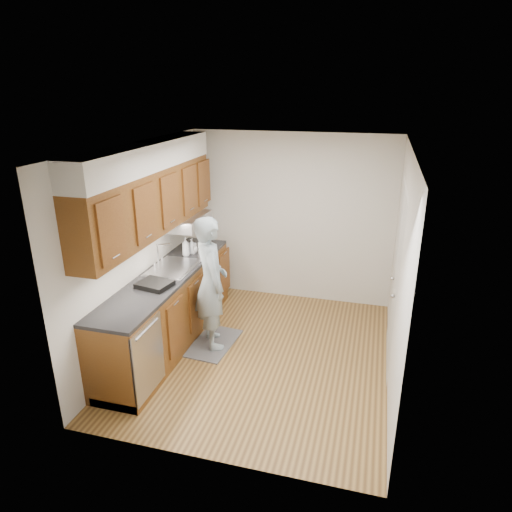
{
  "coord_description": "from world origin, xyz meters",
  "views": [
    {
      "loc": [
        1.21,
        -4.66,
        3.09
      ],
      "look_at": [
        -0.13,
        0.25,
        1.19
      ],
      "focal_mm": 32.0,
      "sensor_mm": 36.0,
      "label": 1
    }
  ],
  "objects_px": {
    "steel_can": "(201,255)",
    "soap_bottle_b": "(192,246)",
    "person": "(211,274)",
    "soda_can": "(201,254)",
    "dish_rack": "(155,284)",
    "soap_bottle_a": "(186,247)",
    "soap_bottle_c": "(193,247)"
  },
  "relations": [
    {
      "from": "soda_can",
      "to": "steel_can",
      "type": "relative_size",
      "value": 0.84
    },
    {
      "from": "soap_bottle_a",
      "to": "soap_bottle_b",
      "type": "distance_m",
      "value": 0.13
    },
    {
      "from": "soap_bottle_a",
      "to": "soda_can",
      "type": "bearing_deg",
      "value": -8.87
    },
    {
      "from": "person",
      "to": "soap_bottle_c",
      "type": "bearing_deg",
      "value": 2.26
    },
    {
      "from": "soap_bottle_b",
      "to": "steel_can",
      "type": "height_order",
      "value": "soap_bottle_b"
    },
    {
      "from": "steel_can",
      "to": "soap_bottle_a",
      "type": "bearing_deg",
      "value": 164.61
    },
    {
      "from": "soap_bottle_c",
      "to": "dish_rack",
      "type": "xyz_separation_m",
      "value": [
        0.01,
        -1.17,
        -0.05
      ]
    },
    {
      "from": "soap_bottle_a",
      "to": "soap_bottle_c",
      "type": "xyz_separation_m",
      "value": [
        0.05,
        0.14,
        -0.05
      ]
    },
    {
      "from": "soap_bottle_a",
      "to": "soap_bottle_c",
      "type": "bearing_deg",
      "value": 69.05
    },
    {
      "from": "soap_bottle_a",
      "to": "dish_rack",
      "type": "xyz_separation_m",
      "value": [
        0.06,
        -1.03,
        -0.1
      ]
    },
    {
      "from": "soda_can",
      "to": "dish_rack",
      "type": "height_order",
      "value": "soda_can"
    },
    {
      "from": "soap_bottle_c",
      "to": "steel_can",
      "type": "xyz_separation_m",
      "value": [
        0.19,
        -0.2,
        -0.01
      ]
    },
    {
      "from": "soap_bottle_c",
      "to": "dish_rack",
      "type": "bearing_deg",
      "value": -89.58
    },
    {
      "from": "person",
      "to": "dish_rack",
      "type": "xyz_separation_m",
      "value": [
        -0.51,
        -0.46,
        0.01
      ]
    },
    {
      "from": "soap_bottle_b",
      "to": "soda_can",
      "type": "xyz_separation_m",
      "value": [
        0.2,
        -0.16,
        -0.05
      ]
    },
    {
      "from": "soap_bottle_b",
      "to": "soda_can",
      "type": "distance_m",
      "value": 0.26
    },
    {
      "from": "soap_bottle_a",
      "to": "soda_can",
      "type": "distance_m",
      "value": 0.25
    },
    {
      "from": "person",
      "to": "soda_can",
      "type": "distance_m",
      "value": 0.63
    },
    {
      "from": "soap_bottle_a",
      "to": "dish_rack",
      "type": "relative_size",
      "value": 0.72
    },
    {
      "from": "steel_can",
      "to": "dish_rack",
      "type": "xyz_separation_m",
      "value": [
        -0.18,
        -0.97,
        -0.04
      ]
    },
    {
      "from": "soda_can",
      "to": "dish_rack",
      "type": "relative_size",
      "value": 0.3
    },
    {
      "from": "soap_bottle_b",
      "to": "steel_can",
      "type": "distance_m",
      "value": 0.28
    },
    {
      "from": "soap_bottle_a",
      "to": "soap_bottle_b",
      "type": "relative_size",
      "value": 1.26
    },
    {
      "from": "person",
      "to": "soap_bottle_b",
      "type": "xyz_separation_m",
      "value": [
        -0.53,
        0.69,
        0.08
      ]
    },
    {
      "from": "soap_bottle_b",
      "to": "steel_can",
      "type": "bearing_deg",
      "value": -42.48
    },
    {
      "from": "soap_bottle_a",
      "to": "soap_bottle_b",
      "type": "bearing_deg",
      "value": 72.31
    },
    {
      "from": "person",
      "to": "soap_bottle_c",
      "type": "relative_size",
      "value": 12.37
    },
    {
      "from": "soda_can",
      "to": "steel_can",
      "type": "height_order",
      "value": "steel_can"
    },
    {
      "from": "steel_can",
      "to": "soap_bottle_b",
      "type": "bearing_deg",
      "value": 137.52
    },
    {
      "from": "soap_bottle_c",
      "to": "steel_can",
      "type": "bearing_deg",
      "value": -46.68
    },
    {
      "from": "soda_can",
      "to": "dish_rack",
      "type": "xyz_separation_m",
      "value": [
        -0.17,
        -1.0,
        -0.03
      ]
    },
    {
      "from": "soda_can",
      "to": "person",
      "type": "bearing_deg",
      "value": -57.91
    }
  ]
}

